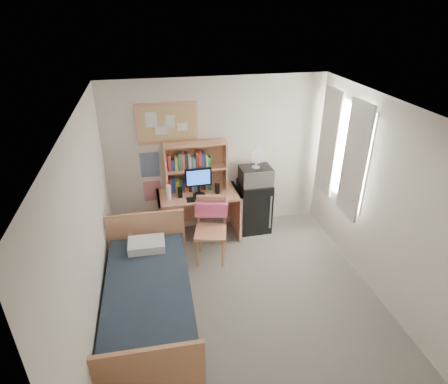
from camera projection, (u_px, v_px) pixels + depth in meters
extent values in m
cube|color=gray|center=(247.00, 306.00, 4.98)|extent=(3.60, 4.20, 0.02)
cube|color=silver|center=(254.00, 113.00, 3.78)|extent=(3.60, 4.20, 0.02)
cube|color=white|center=(217.00, 157.00, 6.20)|extent=(3.60, 0.04, 2.60)
cube|color=white|center=(330.00, 383.00, 2.55)|extent=(3.60, 0.04, 2.60)
cube|color=white|center=(90.00, 240.00, 4.06)|extent=(0.04, 4.20, 2.60)
cube|color=white|center=(388.00, 207.00, 4.70)|extent=(0.04, 4.20, 2.60)
cube|color=white|center=(342.00, 151.00, 5.60)|extent=(0.10, 1.40, 1.70)
cube|color=beige|center=(354.00, 161.00, 5.24)|extent=(0.04, 0.55, 1.70)
cube|color=beige|center=(329.00, 142.00, 5.94)|extent=(0.04, 0.55, 1.70)
cube|color=tan|center=(167.00, 123.00, 5.76)|extent=(0.94, 0.03, 0.64)
cube|color=navy|center=(150.00, 165.00, 6.02)|extent=(0.30, 0.01, 0.42)
cube|color=red|center=(152.00, 191.00, 6.24)|extent=(0.28, 0.01, 0.36)
cube|color=tan|center=(199.00, 215.00, 6.24)|extent=(1.33, 0.69, 0.82)
cube|color=tan|center=(211.00, 231.00, 5.63)|extent=(0.62, 0.62, 1.02)
cube|color=black|center=(254.00, 206.00, 6.46)|extent=(0.53, 0.53, 0.88)
cube|color=#19222D|center=(149.00, 303.00, 4.62)|extent=(1.10, 2.13, 0.58)
cube|color=tan|center=(196.00, 167.00, 5.99)|extent=(1.00, 0.27, 0.81)
cube|color=black|center=(198.00, 183.00, 5.90)|extent=(0.42, 0.04, 0.45)
cube|color=black|center=(200.00, 199.00, 5.87)|extent=(0.44, 0.15, 0.02)
cube|color=black|center=(180.00, 193.00, 5.90)|extent=(0.07, 0.07, 0.17)
cube|color=black|center=(217.00, 189.00, 6.02)|extent=(0.07, 0.07, 0.17)
cylinder|color=white|center=(169.00, 193.00, 5.81)|extent=(0.07, 0.07, 0.25)
cube|color=#FF618E|center=(211.00, 209.00, 5.68)|extent=(0.51, 0.26, 0.23)
cube|color=silver|center=(256.00, 176.00, 6.17)|extent=(0.51, 0.39, 0.29)
cylinder|color=white|center=(256.00, 158.00, 6.03)|extent=(0.26, 0.26, 0.32)
cube|color=white|center=(147.00, 245.00, 5.11)|extent=(0.50, 0.35, 0.12)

